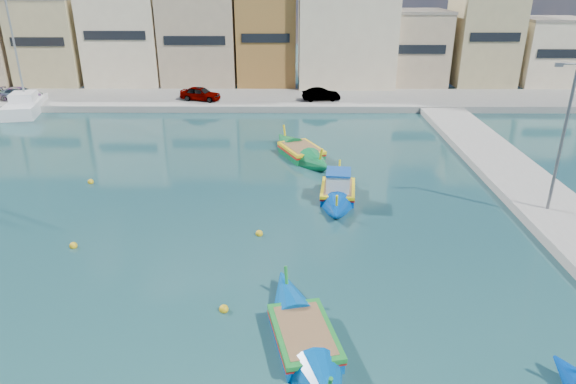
# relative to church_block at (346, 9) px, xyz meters

# --- Properties ---
(ground) EXTENTS (160.00, 160.00, 0.00)m
(ground) POSITION_rel_church_block_xyz_m (-10.00, -40.00, -8.41)
(ground) COLOR #132D39
(ground) RESTS_ON ground
(north_quay) EXTENTS (80.00, 8.00, 0.60)m
(north_quay) POSITION_rel_church_block_xyz_m (-10.00, -8.00, -8.11)
(north_quay) COLOR gray
(north_quay) RESTS_ON ground
(north_townhouses) EXTENTS (83.20, 7.87, 10.19)m
(north_townhouses) POSITION_rel_church_block_xyz_m (-3.32, -0.64, -3.41)
(north_townhouses) COLOR tan
(north_townhouses) RESTS_ON ground
(church_block) EXTENTS (10.00, 10.00, 19.10)m
(church_block) POSITION_rel_church_block_xyz_m (0.00, 0.00, 0.00)
(church_block) COLOR beige
(church_block) RESTS_ON ground
(quay_street_lamp) EXTENTS (1.18, 0.16, 8.00)m
(quay_street_lamp) POSITION_rel_church_block_xyz_m (7.44, -34.00, -4.07)
(quay_street_lamp) COLOR #595B60
(quay_street_lamp) RESTS_ON ground
(parked_cars) EXTENTS (32.77, 2.56, 1.32)m
(parked_cars) POSITION_rel_church_block_xyz_m (-18.61, -9.50, -7.19)
(parked_cars) COLOR #4C1919
(parked_cars) RESTS_ON north_quay
(luzzu_blue_cabin) EXTENTS (2.67, 7.66, 2.66)m
(luzzu_blue_cabin) POSITION_rel_church_block_xyz_m (-3.18, -31.47, -8.08)
(luzzu_blue_cabin) COLOR #003EA4
(luzzu_blue_cabin) RESTS_ON ground
(luzzu_green) EXTENTS (5.33, 8.50, 2.63)m
(luzzu_green) POSITION_rel_church_block_xyz_m (-5.13, -24.38, -8.13)
(luzzu_green) COLOR #0A6F37
(luzzu_green) RESTS_ON ground
(luzzu_blue_south) EXTENTS (3.61, 8.44, 2.38)m
(luzzu_blue_south) POSITION_rel_church_block_xyz_m (-5.39, -44.18, -8.16)
(luzzu_blue_south) COLOR #0050AB
(luzzu_blue_south) RESTS_ON ground
(yacht_north) EXTENTS (4.60, 9.75, 12.55)m
(yacht_north) POSITION_rel_church_block_xyz_m (-30.68, -10.11, -7.91)
(yacht_north) COLOR white
(yacht_north) RESTS_ON ground
(mooring_buoys) EXTENTS (25.28, 21.84, 0.36)m
(mooring_buoys) POSITION_rel_church_block_xyz_m (-8.25, -33.53, -8.33)
(mooring_buoys) COLOR yellow
(mooring_buoys) RESTS_ON ground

